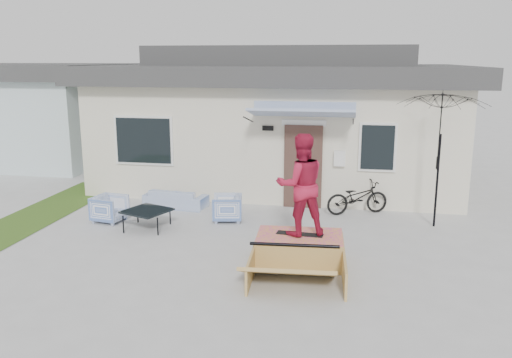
% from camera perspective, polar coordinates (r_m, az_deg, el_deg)
% --- Properties ---
extents(ground, '(90.00, 90.00, 0.00)m').
position_cam_1_polar(ground, '(9.66, -3.78, -9.81)').
color(ground, '#AAAAAA').
rests_on(ground, ground).
extents(grass_strip, '(1.40, 8.00, 0.01)m').
position_cam_1_polar(grass_strip, '(13.50, -23.49, -4.23)').
color(grass_strip, '#2F4F19').
rests_on(grass_strip, ground).
extents(house, '(10.80, 8.49, 4.10)m').
position_cam_1_polar(house, '(16.87, 2.90, 6.75)').
color(house, beige).
rests_on(house, ground).
extents(neighbor_house, '(8.60, 7.60, 3.50)m').
position_cam_1_polar(neighbor_house, '(22.66, -23.86, 6.83)').
color(neighbor_house, silver).
rests_on(neighbor_house, ground).
extents(loveseat, '(1.64, 0.64, 0.62)m').
position_cam_1_polar(loveseat, '(13.70, -8.57, -1.72)').
color(loveseat, '#4567B1').
rests_on(loveseat, ground).
extents(armchair_left, '(0.72, 0.76, 0.68)m').
position_cam_1_polar(armchair_left, '(12.80, -15.36, -2.93)').
color(armchair_left, '#4567B1').
rests_on(armchair_left, ground).
extents(armchair_right, '(0.73, 0.77, 0.68)m').
position_cam_1_polar(armchair_right, '(12.43, -3.11, -2.96)').
color(armchair_right, '#4567B1').
rests_on(armchair_right, ground).
extents(coffee_table, '(1.14, 1.14, 0.43)m').
position_cam_1_polar(coffee_table, '(12.12, -11.54, -4.23)').
color(coffee_table, black).
rests_on(coffee_table, ground).
extents(bicycle, '(1.64, 1.12, 0.99)m').
position_cam_1_polar(bicycle, '(13.16, 10.78, -1.57)').
color(bicycle, black).
rests_on(bicycle, ground).
extents(patio_umbrella, '(2.34, 2.24, 2.20)m').
position_cam_1_polar(patio_umbrella, '(12.36, 19.01, 2.96)').
color(patio_umbrella, black).
rests_on(patio_umbrella, ground).
extents(skate_ramp, '(1.71, 2.19, 0.52)m').
position_cam_1_polar(skate_ramp, '(9.97, 4.66, -7.48)').
color(skate_ramp, '#B08A4A').
rests_on(skate_ramp, ground).
extents(skateboard, '(0.88, 0.28, 0.05)m').
position_cam_1_polar(skateboard, '(9.93, 4.70, -5.81)').
color(skateboard, black).
rests_on(skateboard, skate_ramp).
extents(skater, '(1.11, 0.99, 1.87)m').
position_cam_1_polar(skater, '(9.66, 4.80, -0.41)').
color(skater, '#A81937').
rests_on(skater, skateboard).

